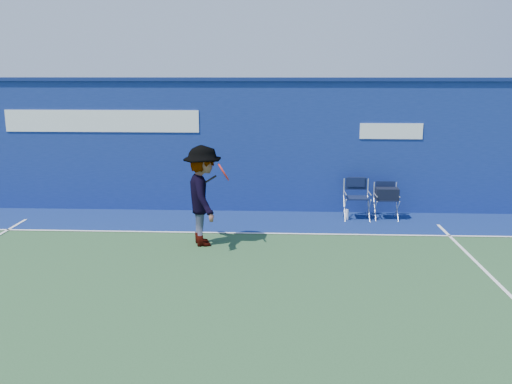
{
  "coord_description": "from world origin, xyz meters",
  "views": [
    {
      "loc": [
        1.13,
        -7.3,
        3.2
      ],
      "look_at": [
        0.67,
        2.6,
        1.0
      ],
      "focal_mm": 38.0,
      "sensor_mm": 36.0,
      "label": 1
    }
  ],
  "objects_px": {
    "water_bottle": "(347,215)",
    "tennis_player": "(203,196)",
    "directors_chair_left": "(357,206)",
    "directors_chair_right": "(386,204)"
  },
  "relations": [
    {
      "from": "directors_chair_left",
      "to": "water_bottle",
      "type": "height_order",
      "value": "directors_chair_left"
    },
    {
      "from": "water_bottle",
      "to": "tennis_player",
      "type": "height_order",
      "value": "tennis_player"
    },
    {
      "from": "directors_chair_right",
      "to": "tennis_player",
      "type": "distance_m",
      "value": 4.31
    },
    {
      "from": "directors_chair_left",
      "to": "water_bottle",
      "type": "relative_size",
      "value": 3.66
    },
    {
      "from": "directors_chair_left",
      "to": "tennis_player",
      "type": "bearing_deg",
      "value": -147.93
    },
    {
      "from": "directors_chair_right",
      "to": "water_bottle",
      "type": "distance_m",
      "value": 0.91
    },
    {
      "from": "water_bottle",
      "to": "directors_chair_right",
      "type": "bearing_deg",
      "value": 8.34
    },
    {
      "from": "water_bottle",
      "to": "tennis_player",
      "type": "distance_m",
      "value": 3.55
    },
    {
      "from": "directors_chair_right",
      "to": "tennis_player",
      "type": "height_order",
      "value": "tennis_player"
    },
    {
      "from": "directors_chair_right",
      "to": "tennis_player",
      "type": "bearing_deg",
      "value": -152.44
    }
  ]
}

